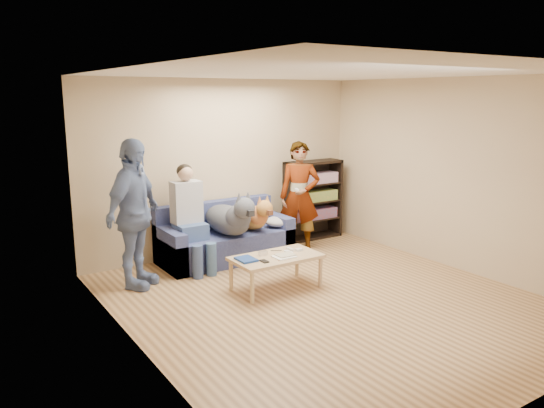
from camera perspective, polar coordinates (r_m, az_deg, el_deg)
ground at (r=6.34m, az=6.06°, el=-10.30°), size 5.00×5.00×0.00m
ceiling at (r=5.89m, az=6.62°, el=13.88°), size 5.00×5.00×0.00m
wall_back at (r=8.04m, az=-5.11°, el=4.02°), size 4.50×0.00×4.50m
wall_left at (r=4.89m, az=-14.48°, el=-1.30°), size 0.00×5.00×5.00m
wall_right at (r=7.60m, az=19.55°, el=2.94°), size 0.00×5.00×5.00m
blanket at (r=7.95m, az=0.75°, el=-1.87°), size 0.44×0.37×0.15m
person_standing_right at (r=8.09m, az=2.98°, el=0.80°), size 0.73×0.70×1.68m
person_standing_left at (r=6.70m, az=-14.63°, el=-1.08°), size 1.12×1.06×1.86m
held_controller at (r=7.79m, az=2.68°, el=1.55°), size 0.07×0.12×0.03m
notebook_blue at (r=6.39m, az=-2.80°, el=-5.96°), size 0.20×0.26×0.03m
papers at (r=6.50m, az=1.31°, el=-5.68°), size 0.26×0.20×0.02m
magazine at (r=6.53m, az=1.43°, el=-5.48°), size 0.22×0.17×0.01m
camera_silver at (r=6.58m, az=-1.00°, el=-5.30°), size 0.11×0.06×0.05m
controller_a at (r=6.78m, az=1.96°, el=-4.88°), size 0.04×0.13×0.03m
controller_b at (r=6.76m, az=2.91°, el=-4.93°), size 0.09×0.06×0.03m
headphone_cup_a at (r=6.64m, az=1.99°, el=-5.28°), size 0.07×0.07×0.02m
headphone_cup_b at (r=6.70m, az=1.59°, el=-5.11°), size 0.07×0.07×0.02m
pen_orange at (r=6.41m, az=1.10°, el=-5.95°), size 0.13×0.06×0.01m
pen_black at (r=6.76m, az=0.45°, el=-5.02°), size 0.13×0.08×0.01m
wallet at (r=6.32m, az=-0.83°, el=-6.17°), size 0.07×0.12×0.02m
sofa at (r=7.78m, az=-5.18°, el=-3.92°), size 1.90×0.85×0.82m
person_seated at (r=7.30m, az=-8.83°, el=-1.07°), size 0.40×0.73×1.47m
dog_gray at (r=7.45m, az=-4.49°, el=-1.53°), size 0.47×1.28×0.68m
dog_tan at (r=7.76m, az=-2.26°, el=-1.30°), size 0.39×1.15×0.56m
coffee_table at (r=6.57m, az=0.45°, el=-5.99°), size 1.10×0.60×0.42m
bookshelf at (r=8.83m, az=4.38°, el=0.64°), size 1.00×0.34×1.30m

